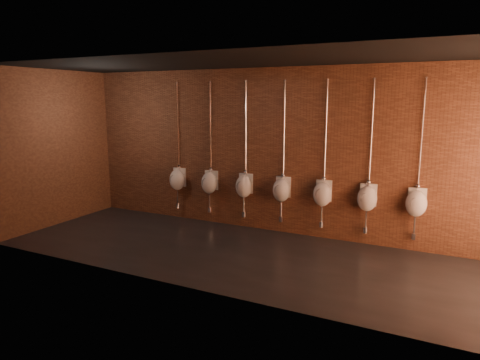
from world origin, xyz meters
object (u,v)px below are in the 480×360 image
at_px(urinal_0, 177,179).
at_px(urinal_3, 282,189).
at_px(urinal_2, 244,185).
at_px(urinal_5, 367,198).
at_px(urinal_4, 323,193).
at_px(urinal_6, 416,202).
at_px(urinal_1, 209,182).

xyz_separation_m(urinal_0, urinal_3, (2.42, 0.00, 0.00)).
height_order(urinal_2, urinal_5, same).
relative_size(urinal_0, urinal_4, 1.00).
distance_m(urinal_3, urinal_5, 1.61).
distance_m(urinal_3, urinal_6, 2.42).
bearing_deg(urinal_5, urinal_0, 180.00).
bearing_deg(urinal_2, urinal_6, 0.00).
relative_size(urinal_4, urinal_6, 1.00).
relative_size(urinal_4, urinal_5, 1.00).
relative_size(urinal_0, urinal_3, 1.00).
xyz_separation_m(urinal_5, urinal_6, (0.81, 0.00, 0.00)).
distance_m(urinal_5, urinal_6, 0.81).
relative_size(urinal_2, urinal_3, 1.00).
xyz_separation_m(urinal_1, urinal_2, (0.81, 0.00, 0.00)).
relative_size(urinal_3, urinal_6, 1.00).
distance_m(urinal_0, urinal_5, 4.03).
height_order(urinal_0, urinal_6, same).
bearing_deg(urinal_2, urinal_1, 180.00).
bearing_deg(urinal_5, urinal_2, 180.00).
relative_size(urinal_3, urinal_5, 1.00).
height_order(urinal_1, urinal_4, same).
relative_size(urinal_0, urinal_1, 1.00).
xyz_separation_m(urinal_2, urinal_3, (0.81, 0.00, 0.00)).
xyz_separation_m(urinal_1, urinal_5, (3.23, 0.00, 0.00)).
relative_size(urinal_1, urinal_2, 1.00).
bearing_deg(urinal_0, urinal_6, 0.00).
distance_m(urinal_1, urinal_2, 0.81).
bearing_deg(urinal_6, urinal_1, 180.00).
relative_size(urinal_0, urinal_5, 1.00).
height_order(urinal_5, urinal_6, same).
relative_size(urinal_1, urinal_4, 1.00).
height_order(urinal_1, urinal_3, same).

